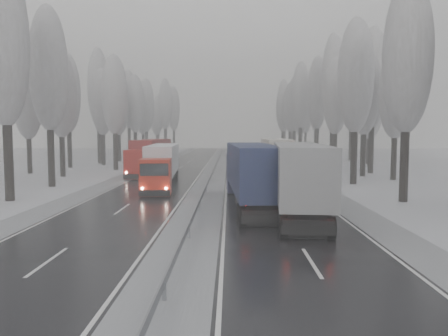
{
  "coord_description": "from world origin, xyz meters",
  "views": [
    {
      "loc": [
        2.0,
        -16.96,
        5.14
      ],
      "look_at": [
        1.53,
        19.62,
        2.2
      ],
      "focal_mm": 35.0,
      "sensor_mm": 36.0,
      "label": 1
    }
  ],
  "objects_px": {
    "truck_cream_box": "(275,154)",
    "truck_grey_tarp": "(297,173)",
    "truck_red_red": "(151,154)",
    "box_truck_distant": "(232,148)",
    "truck_red_white": "(162,162)",
    "truck_blue_box": "(250,170)"
  },
  "relations": [
    {
      "from": "truck_red_white",
      "to": "truck_red_red",
      "type": "height_order",
      "value": "truck_red_red"
    },
    {
      "from": "truck_blue_box",
      "to": "box_truck_distant",
      "type": "bearing_deg",
      "value": 87.74
    },
    {
      "from": "truck_cream_box",
      "to": "truck_red_red",
      "type": "bearing_deg",
      "value": 178.65
    },
    {
      "from": "truck_grey_tarp",
      "to": "truck_red_red",
      "type": "relative_size",
      "value": 1.04
    },
    {
      "from": "truck_cream_box",
      "to": "truck_red_red",
      "type": "xyz_separation_m",
      "value": [
        -15.56,
        0.52,
        -0.07
      ]
    },
    {
      "from": "truck_blue_box",
      "to": "truck_red_red",
      "type": "relative_size",
      "value": 1.02
    },
    {
      "from": "truck_blue_box",
      "to": "truck_red_red",
      "type": "distance_m",
      "value": 26.77
    },
    {
      "from": "truck_blue_box",
      "to": "truck_cream_box",
      "type": "bearing_deg",
      "value": 77.08
    },
    {
      "from": "box_truck_distant",
      "to": "truck_red_white",
      "type": "height_order",
      "value": "truck_red_white"
    },
    {
      "from": "truck_blue_box",
      "to": "truck_cream_box",
      "type": "xyz_separation_m",
      "value": [
        4.16,
        23.69,
        0.04
      ]
    },
    {
      "from": "truck_blue_box",
      "to": "truck_red_red",
      "type": "bearing_deg",
      "value": 112.25
    },
    {
      "from": "truck_cream_box",
      "to": "truck_red_white",
      "type": "height_order",
      "value": "truck_cream_box"
    },
    {
      "from": "truck_cream_box",
      "to": "truck_red_white",
      "type": "relative_size",
      "value": 1.11
    },
    {
      "from": "truck_cream_box",
      "to": "truck_red_white",
      "type": "distance_m",
      "value": 17.26
    },
    {
      "from": "truck_red_red",
      "to": "truck_blue_box",
      "type": "bearing_deg",
      "value": -63.44
    },
    {
      "from": "truck_grey_tarp",
      "to": "truck_red_white",
      "type": "xyz_separation_m",
      "value": [
        -10.8,
        13.96,
        -0.28
      ]
    },
    {
      "from": "truck_grey_tarp",
      "to": "truck_blue_box",
      "type": "xyz_separation_m",
      "value": [
        -2.87,
        2.58,
        -0.06
      ]
    },
    {
      "from": "truck_cream_box",
      "to": "truck_red_white",
      "type": "bearing_deg",
      "value": -133.89
    },
    {
      "from": "truck_cream_box",
      "to": "truck_red_red",
      "type": "height_order",
      "value": "truck_cream_box"
    },
    {
      "from": "truck_grey_tarp",
      "to": "box_truck_distant",
      "type": "distance_m",
      "value": 79.89
    },
    {
      "from": "truck_blue_box",
      "to": "truck_red_white",
      "type": "height_order",
      "value": "truck_blue_box"
    },
    {
      "from": "truck_cream_box",
      "to": "truck_grey_tarp",
      "type": "bearing_deg",
      "value": -92.23
    }
  ]
}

